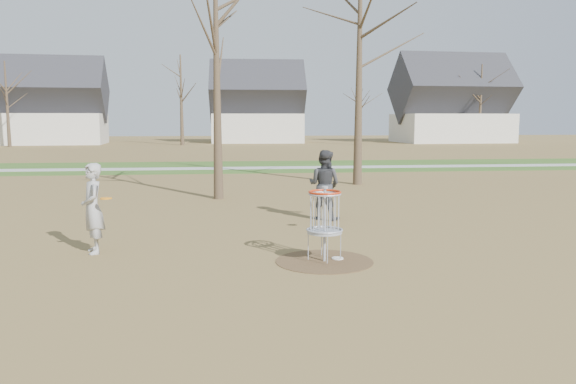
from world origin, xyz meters
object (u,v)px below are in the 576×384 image
object	(u,v)px
disc_golf_basket	(325,212)
player_throwing	(324,185)
disc_grounded	(338,258)
player_standing	(93,208)

from	to	relation	value
disc_golf_basket	player_throwing	bearing A→B (deg)	79.92
disc_grounded	disc_golf_basket	bearing A→B (deg)	-155.31
player_standing	disc_grounded	world-z (taller)	player_standing
player_standing	disc_grounded	distance (m)	4.81
player_standing	disc_golf_basket	xyz separation A→B (m)	(4.34, -1.16, 0.04)
player_throwing	player_standing	bearing A→B (deg)	65.26
player_throwing	disc_golf_basket	world-z (taller)	player_throwing
player_throwing	disc_golf_basket	xyz separation A→B (m)	(-0.77, -4.33, 0.01)
player_standing	player_throwing	xyz separation A→B (m)	(5.11, 3.16, 0.03)
player_standing	player_throwing	distance (m)	6.01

